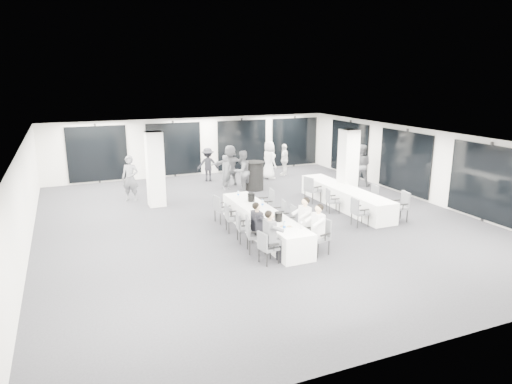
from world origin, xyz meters
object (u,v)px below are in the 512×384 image
Objects in this scene: standing_guest_b at (242,168)px; chair_main_left_far at (221,207)px; chair_main_left_fourth at (231,216)px; standing_guest_g at (130,175)px; chair_side_left_near at (358,210)px; chair_side_left_far at (311,188)px; banquet_table_side at (345,197)px; chair_side_right_mid at (372,195)px; cocktail_table at (255,176)px; ice_bucket_near at (278,217)px; chair_main_left_near at (266,246)px; chair_side_right_near at (401,204)px; standing_guest_c at (208,162)px; chair_main_right_near at (321,234)px; chair_main_left_mid at (242,226)px; standing_guest_h at (361,162)px; standing_guest_a at (226,170)px; ice_bucket_far at (251,197)px; standing_guest_e at (269,158)px; banquet_table_main at (263,223)px; chair_main_right_fourth at (280,212)px; chair_main_left_second at (253,232)px; chair_main_right_mid at (290,218)px; standing_guest_f at (230,163)px; chair_side_right_far at (349,184)px; standing_guest_d at (284,158)px; chair_side_left_mid at (331,199)px; chair_main_right_far at (268,202)px.

chair_main_left_far is at bearing 36.12° from standing_guest_b.
standing_guest_g reaches higher than chair_main_left_fourth.
chair_side_left_far is (-0.01, 3.06, 0.05)m from chair_side_left_near.
chair_side_right_mid is (0.83, -0.52, 0.13)m from banquet_table_side.
cocktail_table is 6.70m from ice_bucket_near.
chair_main_left_near is 5.88m from chair_side_right_near.
chair_main_right_near is at bearing 103.61° from standing_guest_c.
chair_main_left_mid is 4.98m from chair_side_left_far.
standing_guest_h is at bearing -10.03° from chair_side_right_near.
standing_guest_a is (-2.33, 6.32, 0.31)m from chair_side_left_near.
cocktail_table is (-2.06, 3.77, 0.25)m from banquet_table_side.
chair_main_left_far is at bearing 154.16° from ice_bucket_far.
chair_side_left_far is at bearing -65.88° from cocktail_table.
ice_bucket_far is (-4.74, 0.14, 0.38)m from chair_side_right_mid.
cocktail_table is 1.40× the size of chair_main_left_near.
standing_guest_a is at bearing 157.54° from chair_main_left_near.
standing_guest_e is (-0.59, 5.50, 0.64)m from banquet_table_side.
banquet_table_side is (4.01, 1.58, 0.00)m from banquet_table_main.
banquet_table_side is at bearing 116.64° from chair_main_left_near.
chair_main_left_far is 2.00m from chair_main_right_fourth.
chair_main_right_fourth is 4.16m from chair_side_right_near.
chair_main_right_near is (1.66, -2.66, 0.05)m from chair_main_left_fourth.
chair_main_left_near is 3.36× the size of ice_bucket_near.
standing_guest_b is at bearing 152.91° from chair_main_left_near.
chair_main_left_second is 0.52× the size of standing_guest_b.
chair_main_right_mid is 6.74m from standing_guest_f.
banquet_table_main is at bearing -64.30° from chair_side_left_far.
chair_side_right_near is 0.97× the size of chair_side_right_far.
banquet_table_main is at bearing 97.81° from standing_guest_c.
standing_guest_c is (-4.23, 8.30, 0.31)m from chair_side_right_near.
chair_main_right_near is 8.54m from standing_guest_h.
standing_guest_d reaches higher than chair_side_right_far.
banquet_table_main is 1.05m from chair_main_left_fourth.
chair_main_right_fourth is at bearing 148.52° from standing_guest_e.
chair_main_right_near is at bearing -21.17° from chair_side_left_mid.
chair_side_right_mid is 0.42× the size of standing_guest_h.
chair_main_right_fourth is at bearing 149.79° from chair_main_left_second.
chair_main_right_near is 1.06× the size of chair_side_left_near.
standing_guest_c is at bearing -158.55° from chair_side_left_near.
chair_side_left_mid is 2.41m from chair_side_right_near.
standing_guest_a is at bearing 7.92° from chair_main_right_far.
chair_main_left_second reaches higher than ice_bucket_far.
chair_side_right_near is (5.67, -2.18, 0.05)m from chair_main_left_far.
standing_guest_f is (2.10, 6.91, 0.52)m from chair_main_left_mid.
standing_guest_d reaches higher than chair_main_right_mid.
chair_main_right_near is at bearing -113.98° from standing_guest_a.
standing_guest_b is (-1.82, 4.11, 0.49)m from chair_side_left_mid.
standing_guest_a reaches higher than ice_bucket_far.
chair_main_right_mid is at bearing 80.25° from standing_guest_f.
chair_main_left_fourth is 1.05× the size of chair_side_left_mid.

